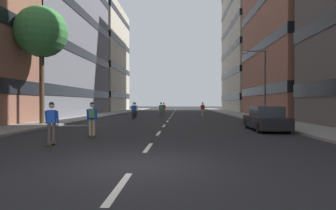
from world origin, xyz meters
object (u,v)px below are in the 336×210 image
object	(u,v)px
streetlamp_right	(261,77)
skater_6	(134,110)
parked_car_near	(266,119)
skater_3	(164,108)
skater_4	(161,109)
skater_1	(52,121)
skater_2	(203,108)
street_tree_near	(42,32)
skater_0	(92,117)
skater_7	(135,109)
skater_5	(203,107)

from	to	relation	value
streetlamp_right	skater_6	bearing A→B (deg)	165.80
skater_6	parked_car_near	bearing A→B (deg)	-48.52
skater_3	skater_4	bearing A→B (deg)	-90.17
parked_car_near	skater_3	world-z (taller)	skater_3
skater_6	skater_1	bearing A→B (deg)	-90.94
parked_car_near	skater_2	distance (m)	18.84
parked_car_near	street_tree_near	size ratio (longest dim) A/B	0.49
skater_1	skater_3	world-z (taller)	same
skater_0	skater_2	bearing A→B (deg)	71.85
street_tree_near	skater_2	world-z (taller)	street_tree_near
skater_4	skater_6	world-z (taller)	same
skater_4	skater_7	size ratio (longest dim) A/B	1.00
skater_4	skater_7	bearing A→B (deg)	-139.87
skater_1	skater_3	bearing A→B (deg)	83.94
skater_6	skater_0	bearing A→B (deg)	-87.96
parked_car_near	skater_1	world-z (taller)	skater_1
skater_1	skater_2	bearing A→B (deg)	71.85
street_tree_near	streetlamp_right	size ratio (longest dim) A/B	1.38
skater_0	skater_3	bearing A→B (deg)	85.24
skater_2	skater_4	world-z (taller)	same
streetlamp_right	street_tree_near	bearing A→B (deg)	-163.80
skater_0	skater_6	world-z (taller)	same
skater_3	streetlamp_right	bearing A→B (deg)	-52.16
street_tree_near	skater_1	world-z (taller)	street_tree_near
street_tree_near	skater_1	bearing A→B (deg)	-60.64
skater_1	skater_5	size ratio (longest dim) A/B	1.00
streetlamp_right	skater_7	world-z (taller)	streetlamp_right
parked_car_near	streetlamp_right	world-z (taller)	streetlamp_right
skater_4	skater_7	distance (m)	3.64
skater_5	skater_7	world-z (taller)	same
skater_0	skater_1	size ratio (longest dim) A/B	1.00
skater_0	skater_6	xyz separation A→B (m)	(-0.55, 15.37, -0.03)
skater_5	skater_7	distance (m)	13.79
skater_0	skater_3	world-z (taller)	same
skater_1	skater_5	xyz separation A→B (m)	(8.68, 30.77, 0.03)
skater_7	parked_car_near	bearing A→B (deg)	-52.50
parked_car_near	skater_3	size ratio (longest dim) A/B	2.47
skater_1	skater_6	distance (m)	17.95
street_tree_near	skater_6	bearing A→B (deg)	56.19
skater_5	skater_7	size ratio (longest dim) A/B	1.00
street_tree_near	streetlamp_right	world-z (taller)	street_tree_near
streetlamp_right	skater_3	size ratio (longest dim) A/B	3.65
skater_3	skater_1	bearing A→B (deg)	-96.06
skater_5	skater_2	bearing A→B (deg)	-94.90
parked_car_near	skater_6	size ratio (longest dim) A/B	2.47
parked_car_near	skater_4	bearing A→B (deg)	115.70
skater_6	street_tree_near	bearing A→B (deg)	-123.81
streetlamp_right	skater_0	xyz separation A→B (m)	(-11.94, -12.21, -3.12)
parked_car_near	streetlamp_right	distance (m)	9.44
skater_2	skater_7	world-z (taller)	same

